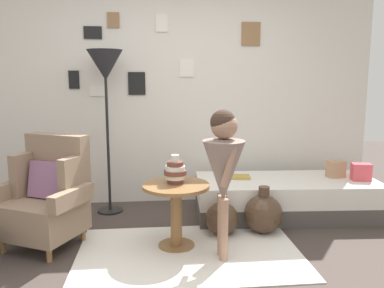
% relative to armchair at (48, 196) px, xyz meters
% --- Properties ---
extents(ground_plane, '(12.00, 12.00, 0.00)m').
position_rel_armchair_xyz_m(ground_plane, '(1.15, -0.75, -0.44)').
color(ground_plane, '#423833').
extents(gallery_wall, '(4.80, 0.12, 2.60)m').
position_rel_armchair_xyz_m(gallery_wall, '(1.15, 1.20, 0.86)').
color(gallery_wall, silver).
rests_on(gallery_wall, ground).
extents(rug, '(1.88, 1.19, 0.01)m').
position_rel_armchair_xyz_m(rug, '(1.22, -0.33, -0.43)').
color(rug, silver).
rests_on(rug, ground).
extents(armchair, '(0.90, 0.81, 0.97)m').
position_rel_armchair_xyz_m(armchair, '(0.00, 0.00, 0.00)').
color(armchair, '#9E7042').
rests_on(armchair, ground).
extents(daybed, '(1.94, 0.91, 0.40)m').
position_rel_armchair_xyz_m(daybed, '(2.34, 0.51, -0.24)').
color(daybed, '#4C4742').
rests_on(daybed, ground).
extents(pillow_head, '(0.21, 0.15, 0.18)m').
position_rel_armchair_xyz_m(pillow_head, '(3.11, 0.38, 0.05)').
color(pillow_head, '#D64C56').
rests_on(pillow_head, daybed).
extents(pillow_mid, '(0.18, 0.12, 0.18)m').
position_rel_armchair_xyz_m(pillow_mid, '(2.90, 0.54, 0.05)').
color(pillow_mid, tan).
rests_on(pillow_mid, daybed).
extents(side_table, '(0.58, 0.58, 0.57)m').
position_rel_armchair_xyz_m(side_table, '(1.12, -0.18, -0.03)').
color(side_table, olive).
rests_on(side_table, ground).
extents(vase_striped, '(0.20, 0.20, 0.25)m').
position_rel_armchair_xyz_m(vase_striped, '(1.12, -0.13, 0.23)').
color(vase_striped, brown).
rests_on(vase_striped, side_table).
extents(floor_lamp, '(0.37, 0.37, 1.76)m').
position_rel_armchair_xyz_m(floor_lamp, '(0.44, 0.83, 1.09)').
color(floor_lamp, black).
rests_on(floor_lamp, ground).
extents(person_child, '(0.34, 0.34, 1.23)m').
position_rel_armchair_xyz_m(person_child, '(1.48, -0.45, 0.35)').
color(person_child, '#A37A60').
rests_on(person_child, ground).
extents(book_on_daybed, '(0.24, 0.19, 0.03)m').
position_rel_armchair_xyz_m(book_on_daybed, '(1.85, 0.60, -0.02)').
color(book_on_daybed, '#B3933F').
rests_on(book_on_daybed, daybed).
extents(demijohn_near, '(0.31, 0.31, 0.40)m').
position_rel_armchair_xyz_m(demijohn_near, '(1.57, 0.04, -0.28)').
color(demijohn_near, '#473323').
rests_on(demijohn_near, ground).
extents(demijohn_far, '(0.37, 0.37, 0.45)m').
position_rel_armchair_xyz_m(demijohn_far, '(1.97, 0.06, -0.25)').
color(demijohn_far, '#473323').
rests_on(demijohn_far, ground).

